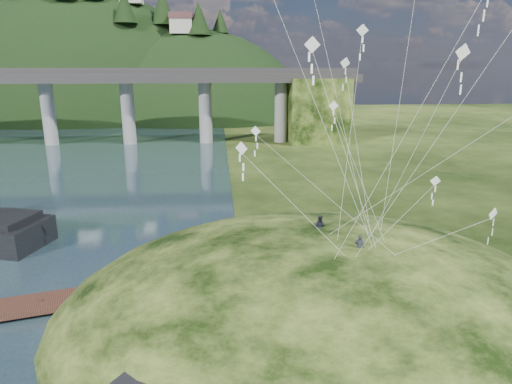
{
  "coord_description": "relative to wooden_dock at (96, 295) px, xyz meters",
  "views": [
    {
      "loc": [
        1.46,
        -24.37,
        15.48
      ],
      "look_at": [
        4.0,
        6.0,
        7.0
      ],
      "focal_mm": 32.0,
      "sensor_mm": 36.0,
      "label": 1
    }
  ],
  "objects": [
    {
      "name": "far_ridge",
      "position": [
        -36.54,
        117.91,
        -7.93
      ],
      "size": [
        153.0,
        70.0,
        94.5
      ],
      "color": "black",
      "rests_on": "ground"
    },
    {
      "name": "kite_swarm",
      "position": [
        17.05,
        -1.88,
        15.25
      ],
      "size": [
        15.12,
        16.79,
        18.89
      ],
      "color": "white",
      "rests_on": "ground"
    },
    {
      "name": "bridge",
      "position": [
        -19.42,
        65.8,
        9.21
      ],
      "size": [
        160.0,
        11.0,
        15.0
      ],
      "color": "#2D2B2B",
      "rests_on": "ground"
    },
    {
      "name": "ground",
      "position": [
        7.04,
        -4.26,
        -0.5
      ],
      "size": [
        320.0,
        320.0,
        0.0
      ],
      "primitive_type": "plane",
      "color": "black",
      "rests_on": "ground"
    },
    {
      "name": "wooden_dock",
      "position": [
        0.0,
        0.0,
        0.0
      ],
      "size": [
        15.87,
        6.45,
        1.13
      ],
      "color": "#371E16",
      "rests_on": "ground"
    },
    {
      "name": "kite_flyers",
      "position": [
        15.7,
        -1.07,
        5.25
      ],
      "size": [
        2.44,
        4.58,
        1.64
      ],
      "color": "#252731",
      "rests_on": "ground"
    },
    {
      "name": "grass_hill",
      "position": [
        15.04,
        -2.26,
        -2.0
      ],
      "size": [
        36.0,
        32.0,
        13.0
      ],
      "color": "black",
      "rests_on": "ground"
    }
  ]
}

